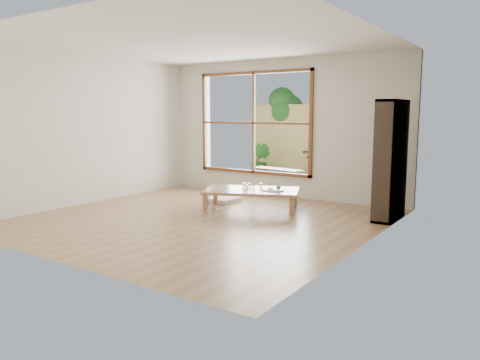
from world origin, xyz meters
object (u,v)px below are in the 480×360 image
object	(u,v)px
low_table	(252,192)
bookshelf	(391,160)
food_tray	(274,189)
garden_bench	(277,171)

from	to	relation	value
low_table	bookshelf	size ratio (longest dim) A/B	0.98
food_tray	low_table	bearing A→B (deg)	-166.36
bookshelf	food_tray	bearing A→B (deg)	-165.55
food_tray	bookshelf	bearing A→B (deg)	17.14
low_table	food_tray	bearing A→B (deg)	-12.72
food_tray	garden_bench	distance (m)	2.62
low_table	garden_bench	xyz separation A→B (m)	(-0.84, 2.39, 0.04)
bookshelf	garden_bench	distance (m)	3.54
food_tray	garden_bench	bearing A→B (deg)	120.77
garden_bench	bookshelf	bearing A→B (deg)	-22.14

